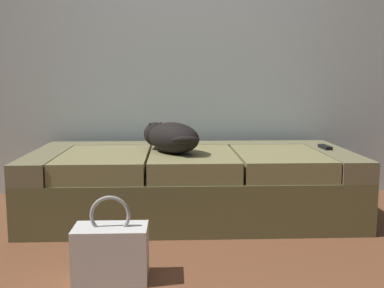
# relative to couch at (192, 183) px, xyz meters

# --- Properties ---
(back_wall) EXTENTS (6.40, 0.10, 2.80)m
(back_wall) POSITION_rel_couch_xyz_m (0.00, 0.65, 1.19)
(back_wall) COLOR silver
(back_wall) RESTS_ON ground
(couch) EXTENTS (2.02, 0.95, 0.42)m
(couch) POSITION_rel_couch_xyz_m (0.00, 0.00, 0.00)
(couch) COLOR brown
(couch) RESTS_ON ground
(dog_dark) EXTENTS (0.43, 0.51, 0.19)m
(dog_dark) POSITION_rel_couch_xyz_m (-0.14, -0.06, 0.31)
(dog_dark) COLOR black
(dog_dark) RESTS_ON couch
(tv_remote) EXTENTS (0.05, 0.15, 0.02)m
(tv_remote) POSITION_rel_couch_xyz_m (0.88, 0.05, 0.22)
(tv_remote) COLOR black
(tv_remote) RESTS_ON couch
(handbag) EXTENTS (0.32, 0.18, 0.38)m
(handbag) POSITION_rel_couch_xyz_m (-0.39, -0.96, -0.08)
(handbag) COLOR silver
(handbag) RESTS_ON ground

